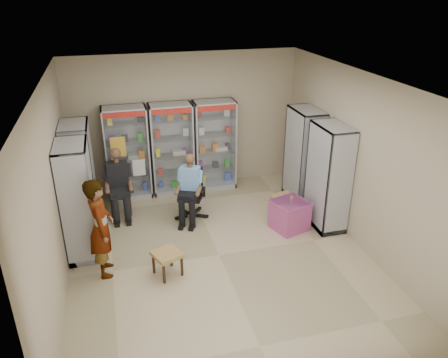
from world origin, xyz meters
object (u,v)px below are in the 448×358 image
object	(u,v)px
cabinet_back_right	(214,145)
office_chair	(191,194)
cabinet_left_near	(78,201)
woven_stool_a	(285,206)
pink_trunk	(290,215)
standing_man	(101,228)
wooden_chair	(120,192)
woven_stool_b	(168,263)
cabinet_back_mid	(172,149)
cabinet_right_far	(303,156)
seated_shopkeeper	(191,189)
cabinet_back_left	(127,153)
cabinet_left_far	(80,175)
cabinet_right_near	(328,177)

from	to	relation	value
cabinet_back_right	office_chair	world-z (taller)	cabinet_back_right
cabinet_left_near	woven_stool_a	size ratio (longest dim) A/B	4.56
pink_trunk	standing_man	world-z (taller)	standing_man
wooden_chair	woven_stool_b	size ratio (longest dim) A/B	2.29
cabinet_back_mid	cabinet_left_near	bearing A→B (deg)	-132.80
cabinet_right_far	seated_shopkeeper	size ratio (longest dim) A/B	1.55
cabinet_back_left	cabinet_left_far	distance (m)	1.32
wooden_chair	cabinet_back_right	bearing A→B (deg)	18.75
cabinet_right_far	woven_stool_b	size ratio (longest dim) A/B	4.87
seated_shopkeeper	standing_man	size ratio (longest dim) A/B	0.78
cabinet_back_right	seated_shopkeeper	size ratio (longest dim) A/B	1.55
cabinet_left_far	pink_trunk	size ratio (longest dim) A/B	3.38
wooden_chair	cabinet_right_far	bearing A→B (deg)	-6.04
woven_stool_a	standing_man	xyz separation A→B (m)	(-3.50, -0.98, 0.61)
seated_shopkeeper	cabinet_left_near	bearing A→B (deg)	-136.02
woven_stool_a	cabinet_left_far	bearing A→B (deg)	168.15
cabinet_back_left	cabinet_right_near	world-z (taller)	same
cabinet_back_mid	pink_trunk	size ratio (longest dim) A/B	3.38
seated_shopkeeper	woven_stool_a	distance (m)	1.91
cabinet_left_far	office_chair	bearing A→B (deg)	80.16
cabinet_left_near	woven_stool_b	bearing A→B (deg)	52.24
cabinet_right_far	standing_man	world-z (taller)	cabinet_right_far
cabinet_back_left	seated_shopkeeper	size ratio (longest dim) A/B	1.55
cabinet_right_near	wooden_chair	world-z (taller)	cabinet_right_near
cabinet_back_right	cabinet_left_near	bearing A→B (deg)	-144.35
pink_trunk	woven_stool_a	distance (m)	0.48
cabinet_left_far	woven_stool_b	world-z (taller)	cabinet_left_far
cabinet_back_left	cabinet_left_near	xyz separation A→B (m)	(-0.93, -2.03, 0.00)
cabinet_right_near	woven_stool_a	xyz separation A→B (m)	(-0.62, 0.49, -0.78)
office_chair	pink_trunk	distance (m)	1.96
seated_shopkeeper	standing_man	world-z (taller)	standing_man
cabinet_left_far	seated_shopkeeper	size ratio (longest dim) A/B	1.55
cabinet_right_far	standing_man	distance (m)	4.42
cabinet_back_left	cabinet_back_mid	xyz separation A→B (m)	(0.95, 0.00, 0.00)
cabinet_right_far	office_chair	size ratio (longest dim) A/B	1.97
wooden_chair	cabinet_back_left	bearing A→B (deg)	71.10
cabinet_left_near	cabinet_back_right	bearing A→B (deg)	125.65
wooden_chair	seated_shopkeeper	bearing A→B (deg)	-24.07
cabinet_left_far	pink_trunk	distance (m)	4.02
pink_trunk	standing_man	bearing A→B (deg)	-171.48
cabinet_back_right	office_chair	size ratio (longest dim) A/B	1.97
pink_trunk	woven_stool_b	size ratio (longest dim) A/B	1.44
cabinet_back_mid	cabinet_left_near	xyz separation A→B (m)	(-1.88, -2.03, 0.00)
pink_trunk	woven_stool_a	size ratio (longest dim) A/B	1.35
cabinet_back_right	cabinet_back_left	bearing A→B (deg)	180.00
cabinet_left_far	wooden_chair	bearing A→B (deg)	106.39
woven_stool_a	woven_stool_b	xyz separation A→B (m)	(-2.54, -1.30, -0.01)
office_chair	pink_trunk	world-z (taller)	office_chair
pink_trunk	woven_stool_b	bearing A→B (deg)	-161.14
woven_stool_a	standing_man	world-z (taller)	standing_man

